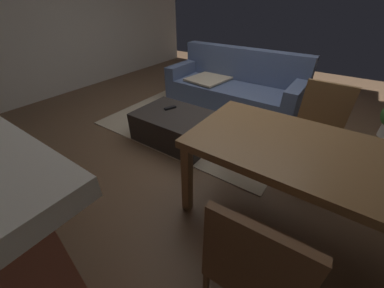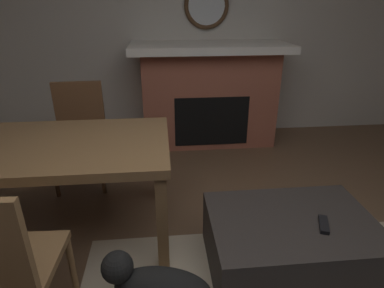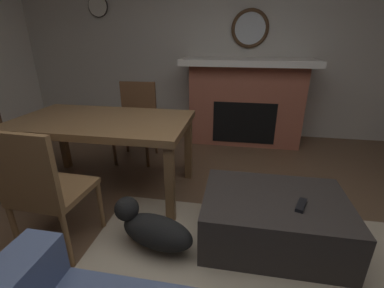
{
  "view_description": "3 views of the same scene",
  "coord_description": "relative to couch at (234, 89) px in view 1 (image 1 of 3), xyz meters",
  "views": [
    {
      "loc": [
        1.16,
        -2.44,
        1.61
      ],
      "look_at": [
        0.3,
        -1.2,
        0.6
      ],
      "focal_mm": 20.75,
      "sensor_mm": 36.0,
      "label": 1
    },
    {
      "loc": [
        0.33,
        1.03,
        1.59
      ],
      "look_at": [
        0.13,
        -1.0,
        0.68
      ],
      "focal_mm": 30.0,
      "sensor_mm": 36.0,
      "label": 2
    },
    {
      "loc": [
        -0.13,
        1.18,
        1.42
      ],
      "look_at": [
        0.2,
        -0.67,
        0.67
      ],
      "focal_mm": 24.8,
      "sensor_mm": 36.0,
      "label": 3
    }
  ],
  "objects": [
    {
      "name": "dining_chair_south",
      "position": [
        1.37,
        -2.65,
        0.2
      ],
      "size": [
        0.46,
        0.46,
        0.93
      ],
      "color": "brown",
      "rests_on": "ground"
    },
    {
      "name": "ottoman_coffee_table",
      "position": [
        -0.15,
        -1.35,
        -0.13
      ],
      "size": [
        1.01,
        0.71,
        0.38
      ],
      "primitive_type": "cube",
      "color": "#2D2826",
      "rests_on": "ground"
    },
    {
      "name": "tv_remote",
      "position": [
        -0.31,
        -1.27,
        0.07
      ],
      "size": [
        0.1,
        0.17,
        0.02
      ],
      "primitive_type": "cube",
      "rotation": [
        0.0,
        0.0,
        -0.37
      ],
      "color": "black",
      "rests_on": "ottoman_coffee_table"
    },
    {
      "name": "wall_left",
      "position": [
        -3.07,
        -0.86,
        1.03
      ],
      "size": [
        0.12,
        6.38,
        2.7
      ],
      "primitive_type": "cube",
      "color": "beige",
      "rests_on": "ground"
    },
    {
      "name": "area_rug",
      "position": [
        -0.15,
        -0.71,
        -0.32
      ],
      "size": [
        2.6,
        2.0,
        0.01
      ],
      "primitive_type": "cube",
      "color": "tan",
      "rests_on": "ground"
    },
    {
      "name": "small_dog",
      "position": [
        0.69,
        -1.1,
        -0.14
      ],
      "size": [
        0.61,
        0.35,
        0.33
      ],
      "color": "black",
      "rests_on": "ground"
    },
    {
      "name": "dining_table",
      "position": [
        1.37,
        -1.82,
        0.34
      ],
      "size": [
        1.58,
        0.89,
        0.74
      ],
      "color": "brown",
      "rests_on": "ground"
    },
    {
      "name": "dining_chair_north",
      "position": [
        1.37,
        -0.98,
        0.2
      ],
      "size": [
        0.46,
        0.46,
        0.93
      ],
      "color": "brown",
      "rests_on": "ground"
    },
    {
      "name": "couch",
      "position": [
        0.0,
        0.0,
        0.0
      ],
      "size": [
        2.12,
        0.88,
        0.92
      ],
      "color": "#4C5B7F",
      "rests_on": "ground"
    },
    {
      "name": "floor",
      "position": [
        0.28,
        -0.86,
        -0.32
      ],
      "size": [
        8.04,
        8.04,
        0.0
      ],
      "primitive_type": "plane",
      "color": "brown"
    }
  ]
}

